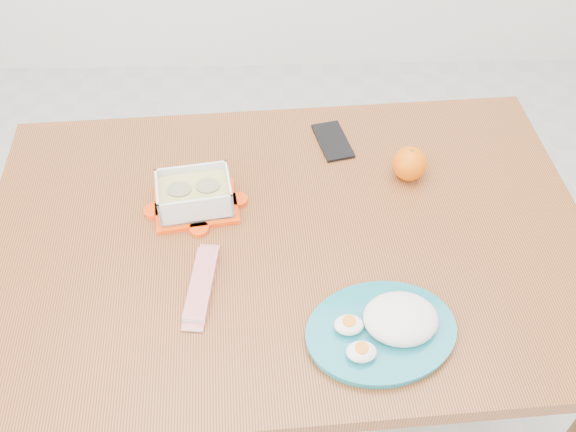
{
  "coord_description": "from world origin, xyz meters",
  "views": [
    {
      "loc": [
        -0.04,
        -1.0,
        1.83
      ],
      "look_at": [
        -0.02,
        -0.05,
        0.81
      ],
      "focal_mm": 40.0,
      "sensor_mm": 36.0,
      "label": 1
    }
  ],
  "objects_px": {
    "orange_fruit": "(410,164)",
    "smartphone": "(333,141)",
    "dining_table": "(288,258)",
    "food_container": "(195,195)",
    "rice_plate": "(388,326)"
  },
  "relations": [
    {
      "from": "orange_fruit",
      "to": "smartphone",
      "type": "height_order",
      "value": "orange_fruit"
    },
    {
      "from": "dining_table",
      "to": "orange_fruit",
      "type": "xyz_separation_m",
      "value": [
        0.3,
        0.18,
        0.13
      ]
    },
    {
      "from": "food_container",
      "to": "smartphone",
      "type": "bearing_deg",
      "value": 24.57
    },
    {
      "from": "dining_table",
      "to": "food_container",
      "type": "relative_size",
      "value": 6.76
    },
    {
      "from": "rice_plate",
      "to": "orange_fruit",
      "type": "bearing_deg",
      "value": 64.23
    },
    {
      "from": "food_container",
      "to": "rice_plate",
      "type": "bearing_deg",
      "value": -50.84
    },
    {
      "from": "food_container",
      "to": "rice_plate",
      "type": "height_order",
      "value": "same"
    },
    {
      "from": "orange_fruit",
      "to": "rice_plate",
      "type": "xyz_separation_m",
      "value": [
        -0.11,
        -0.45,
        -0.02
      ]
    },
    {
      "from": "orange_fruit",
      "to": "smartphone",
      "type": "relative_size",
      "value": 0.57
    },
    {
      "from": "food_container",
      "to": "orange_fruit",
      "type": "xyz_separation_m",
      "value": [
        0.51,
        0.09,
        0.0
      ]
    },
    {
      "from": "rice_plate",
      "to": "smartphone",
      "type": "height_order",
      "value": "rice_plate"
    },
    {
      "from": "food_container",
      "to": "rice_plate",
      "type": "relative_size",
      "value": 0.6
    },
    {
      "from": "dining_table",
      "to": "orange_fruit",
      "type": "distance_m",
      "value": 0.37
    },
    {
      "from": "rice_plate",
      "to": "smartphone",
      "type": "xyz_separation_m",
      "value": [
        -0.06,
        0.58,
        -0.02
      ]
    },
    {
      "from": "orange_fruit",
      "to": "dining_table",
      "type": "bearing_deg",
      "value": -148.64
    }
  ]
}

